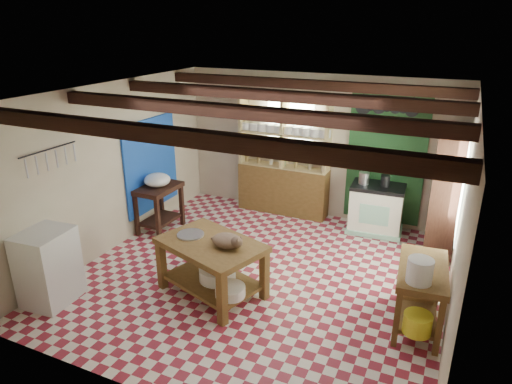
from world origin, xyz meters
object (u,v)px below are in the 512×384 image
at_px(work_table, 212,268).
at_px(right_counter, 419,296).
at_px(prep_table, 159,208).
at_px(cat, 227,241).
at_px(stove, 376,209).
at_px(white_cabinet, 48,267).

bearing_deg(work_table, right_counter, 27.75).
relative_size(prep_table, cat, 2.07).
height_order(work_table, stove, stove).
bearing_deg(right_counter, white_cabinet, -166.26).
xyz_separation_m(work_table, right_counter, (2.58, 0.42, 0.01)).
bearing_deg(right_counter, prep_table, 163.74).
distance_m(white_cabinet, right_counter, 4.63).
bearing_deg(work_table, prep_table, 161.73).
bearing_deg(cat, stove, 72.81).
distance_m(stove, white_cabinet, 5.16).
xyz_separation_m(prep_table, cat, (2.05, -1.38, 0.44)).
relative_size(stove, prep_table, 1.07).
bearing_deg(white_cabinet, right_counter, 13.25).
relative_size(stove, white_cabinet, 0.89).
height_order(stove, right_counter, stove).
distance_m(prep_table, right_counter, 4.48).
relative_size(work_table, prep_table, 1.64).
bearing_deg(stove, right_counter, -71.62).
xyz_separation_m(prep_table, white_cabinet, (-0.02, -2.36, 0.08)).
bearing_deg(right_counter, cat, -173.33).
bearing_deg(right_counter, stove, 107.37).
relative_size(stove, cat, 2.21).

